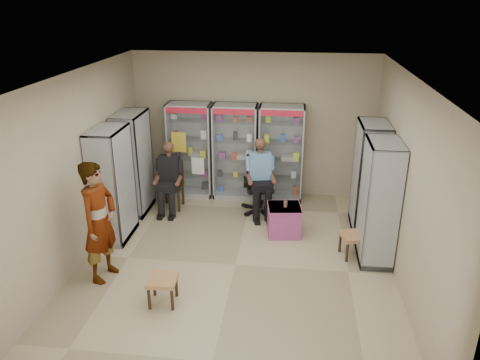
# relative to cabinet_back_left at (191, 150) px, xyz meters

# --- Properties ---
(floor) EXTENTS (6.00, 6.00, 0.00)m
(floor) POSITION_rel_cabinet_back_left_xyz_m (1.30, -2.73, -1.00)
(floor) COLOR tan
(floor) RESTS_ON ground
(room_shell) EXTENTS (5.02, 6.02, 3.01)m
(room_shell) POSITION_rel_cabinet_back_left_xyz_m (1.30, -2.73, 0.97)
(room_shell) COLOR tan
(room_shell) RESTS_ON ground
(cabinet_back_left) EXTENTS (0.90, 0.50, 2.00)m
(cabinet_back_left) POSITION_rel_cabinet_back_left_xyz_m (0.00, 0.00, 0.00)
(cabinet_back_left) COLOR silver
(cabinet_back_left) RESTS_ON floor
(cabinet_back_mid) EXTENTS (0.90, 0.50, 2.00)m
(cabinet_back_mid) POSITION_rel_cabinet_back_left_xyz_m (0.95, 0.00, 0.00)
(cabinet_back_mid) COLOR #ABAEB2
(cabinet_back_mid) RESTS_ON floor
(cabinet_back_right) EXTENTS (0.90, 0.50, 2.00)m
(cabinet_back_right) POSITION_rel_cabinet_back_left_xyz_m (1.90, 0.00, 0.00)
(cabinet_back_right) COLOR silver
(cabinet_back_right) RESTS_ON floor
(cabinet_right_far) EXTENTS (0.90, 0.50, 2.00)m
(cabinet_right_far) POSITION_rel_cabinet_back_left_xyz_m (3.53, -1.13, 0.00)
(cabinet_right_far) COLOR #B4B7BB
(cabinet_right_far) RESTS_ON floor
(cabinet_right_near) EXTENTS (0.90, 0.50, 2.00)m
(cabinet_right_near) POSITION_rel_cabinet_back_left_xyz_m (3.53, -2.23, 0.00)
(cabinet_right_near) COLOR #9D9FA4
(cabinet_right_near) RESTS_ON floor
(cabinet_left_far) EXTENTS (0.90, 0.50, 2.00)m
(cabinet_left_far) POSITION_rel_cabinet_back_left_xyz_m (-0.93, -0.93, 0.00)
(cabinet_left_far) COLOR #ADB0B4
(cabinet_left_far) RESTS_ON floor
(cabinet_left_near) EXTENTS (0.90, 0.50, 2.00)m
(cabinet_left_near) POSITION_rel_cabinet_back_left_xyz_m (-0.93, -2.03, 0.00)
(cabinet_left_near) COLOR silver
(cabinet_left_near) RESTS_ON floor
(wooden_chair) EXTENTS (0.42, 0.42, 0.94)m
(wooden_chair) POSITION_rel_cabinet_back_left_xyz_m (-0.25, -0.73, -0.53)
(wooden_chair) COLOR black
(wooden_chair) RESTS_ON floor
(seated_customer) EXTENTS (0.44, 0.60, 1.34)m
(seated_customer) POSITION_rel_cabinet_back_left_xyz_m (-0.25, -0.78, -0.33)
(seated_customer) COLOR black
(seated_customer) RESTS_ON floor
(office_chair) EXTENTS (0.75, 0.75, 1.14)m
(office_chair) POSITION_rel_cabinet_back_left_xyz_m (1.52, -0.69, -0.43)
(office_chair) COLOR black
(office_chair) RESTS_ON floor
(seated_shopkeeper) EXTENTS (0.62, 0.75, 1.45)m
(seated_shopkeeper) POSITION_rel_cabinet_back_left_xyz_m (1.52, -0.74, -0.28)
(seated_shopkeeper) COLOR #6688CA
(seated_shopkeeper) RESTS_ON floor
(pink_trunk) EXTENTS (0.63, 0.61, 0.54)m
(pink_trunk) POSITION_rel_cabinet_back_left_xyz_m (2.04, -1.58, -0.73)
(pink_trunk) COLOR #C54FA3
(pink_trunk) RESTS_ON floor
(tea_glass) EXTENTS (0.07, 0.07, 0.11)m
(tea_glass) POSITION_rel_cabinet_back_left_xyz_m (2.05, -1.59, -0.40)
(tea_glass) COLOR #581207
(tea_glass) RESTS_ON pink_trunk
(woven_stool_a) EXTENTS (0.49, 0.49, 0.40)m
(woven_stool_a) POSITION_rel_cabinet_back_left_xyz_m (3.20, -2.22, -0.80)
(woven_stool_a) COLOR #B3744B
(woven_stool_a) RESTS_ON floor
(woven_stool_b) EXTENTS (0.43, 0.43, 0.40)m
(woven_stool_b) POSITION_rel_cabinet_back_left_xyz_m (0.41, -3.83, -0.80)
(woven_stool_b) COLOR #9F7C43
(woven_stool_b) RESTS_ON floor
(standing_man) EXTENTS (0.59, 0.77, 1.88)m
(standing_man) POSITION_rel_cabinet_back_left_xyz_m (-0.65, -3.29, -0.06)
(standing_man) COLOR #9B9A9D
(standing_man) RESTS_ON floor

